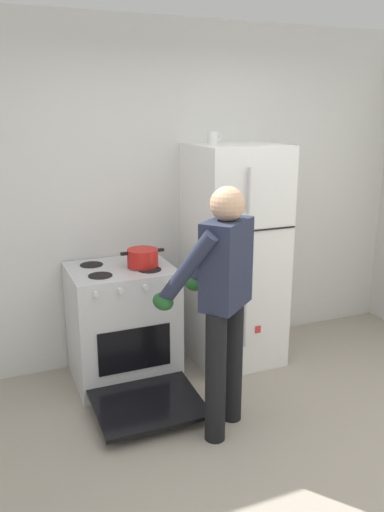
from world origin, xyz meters
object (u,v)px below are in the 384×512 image
at_px(red_pot, 143,258).
at_px(coffee_mug, 213,138).
at_px(refrigerator, 234,256).
at_px(person_cook, 221,291).
at_px(stove_range, 123,326).

xyz_separation_m(red_pot, coffee_mug, (0.61, 0.10, 0.85)).
height_order(refrigerator, person_cook, refrigerator).
distance_m(person_cook, coffee_mug, 1.33).
bearing_deg(refrigerator, person_cook, -121.41).
height_order(red_pot, coffee_mug, coffee_mug).
bearing_deg(person_cook, stove_range, 114.58).
height_order(stove_range, coffee_mug, coffee_mug).
bearing_deg(refrigerator, coffee_mug, 164.17).
bearing_deg(stove_range, person_cook, -65.42).
relative_size(refrigerator, stove_range, 1.46).
xyz_separation_m(refrigerator, coffee_mug, (-0.18, 0.05, 0.93)).
relative_size(stove_range, person_cook, 0.76).
height_order(person_cook, red_pot, person_cook).
bearing_deg(person_cook, refrigerator, 58.59).
distance_m(stove_range, red_pot, 0.55).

